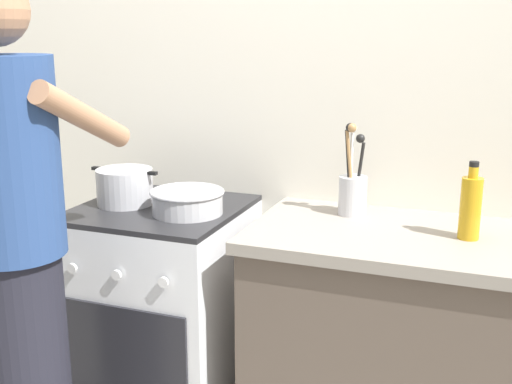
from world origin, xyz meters
TOP-DOWN VIEW (x-y plane):
  - back_wall at (0.20, 0.50)m, footprint 3.20×0.10m
  - countertop at (0.55, 0.15)m, footprint 1.00×0.60m
  - stove_range at (-0.35, 0.15)m, footprint 0.60×0.62m
  - pot at (-0.49, 0.14)m, footprint 0.28×0.21m
  - mixing_bowl at (-0.21, 0.11)m, footprint 0.27×0.27m
  - utensil_crock at (0.35, 0.30)m, footprint 0.10×0.10m
  - oil_bottle at (0.76, 0.16)m, footprint 0.07×0.07m
  - person at (-0.49, -0.46)m, footprint 0.41×0.50m

SIDE VIEW (x-z plane):
  - stove_range at x=-0.35m, z-range 0.00..0.90m
  - countertop at x=0.55m, z-range 0.00..0.90m
  - person at x=-0.49m, z-range 0.01..1.71m
  - mixing_bowl at x=-0.21m, z-range 0.90..0.99m
  - pot at x=-0.49m, z-range 0.90..1.04m
  - utensil_crock at x=0.35m, z-range 0.83..1.16m
  - oil_bottle at x=0.76m, z-range 0.88..1.13m
  - back_wall at x=0.20m, z-range 0.00..2.50m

